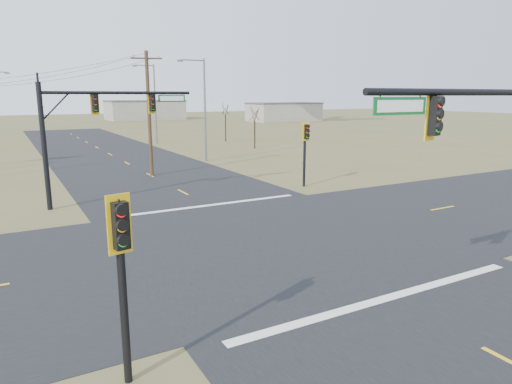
% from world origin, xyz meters
% --- Properties ---
extents(ground, '(320.00, 320.00, 0.00)m').
position_xyz_m(ground, '(0.00, 0.00, 0.00)').
color(ground, brown).
rests_on(ground, ground).
extents(road_ew, '(160.00, 14.00, 0.02)m').
position_xyz_m(road_ew, '(0.00, 0.00, 0.01)').
color(road_ew, black).
rests_on(road_ew, ground).
extents(road_ns, '(14.00, 160.00, 0.02)m').
position_xyz_m(road_ns, '(0.00, 0.00, 0.01)').
color(road_ns, black).
rests_on(road_ns, ground).
extents(stop_bar_near, '(12.00, 0.40, 0.01)m').
position_xyz_m(stop_bar_near, '(0.00, -7.50, 0.03)').
color(stop_bar_near, silver).
rests_on(stop_bar_near, road_ns).
extents(stop_bar_far, '(12.00, 0.40, 0.01)m').
position_xyz_m(stop_bar_far, '(0.00, 7.50, 0.03)').
color(stop_bar_far, silver).
rests_on(stop_bar_far, road_ns).
extents(mast_arm_far, '(9.15, 0.54, 7.41)m').
position_xyz_m(mast_arm_far, '(-5.72, 11.26, 5.34)').
color(mast_arm_far, black).
rests_on(mast_arm_far, ground).
extents(pedestal_signal_ne, '(0.64, 0.56, 4.78)m').
position_xyz_m(pedestal_signal_ne, '(8.65, 9.55, 3.44)').
color(pedestal_signal_ne, black).
rests_on(pedestal_signal_ne, ground).
extents(pedestal_signal_sw, '(0.63, 0.55, 4.60)m').
position_xyz_m(pedestal_signal_sw, '(-8.67, -7.93, 3.33)').
color(pedestal_signal_sw, black).
rests_on(pedestal_signal_sw, ground).
extents(utility_pole_near, '(2.40, 0.86, 10.15)m').
position_xyz_m(utility_pole_near, '(0.05, 19.58, 5.25)').
color(utility_pole_near, '#43301C').
rests_on(utility_pole_near, ground).
extents(streetlight_a, '(2.85, 0.36, 10.22)m').
position_xyz_m(streetlight_a, '(7.30, 25.55, 5.74)').
color(streetlight_a, slate).
rests_on(streetlight_a, ground).
extents(streetlight_b, '(3.01, 0.35, 10.80)m').
position_xyz_m(streetlight_b, '(8.10, 45.03, 6.07)').
color(streetlight_b, slate).
rests_on(streetlight_b, ground).
extents(bare_tree_c, '(2.44, 2.44, 5.56)m').
position_xyz_m(bare_tree_c, '(17.46, 33.14, 4.37)').
color(bare_tree_c, black).
rests_on(bare_tree_c, ground).
extents(bare_tree_d, '(2.84, 2.84, 5.89)m').
position_xyz_m(bare_tree_d, '(18.19, 43.28, 4.75)').
color(bare_tree_d, black).
rests_on(bare_tree_d, ground).
extents(warehouse_mid, '(20.00, 12.00, 5.00)m').
position_xyz_m(warehouse_mid, '(25.00, 110.00, 2.50)').
color(warehouse_mid, '#9B9589').
rests_on(warehouse_mid, ground).
extents(warehouse_right, '(18.00, 10.00, 4.50)m').
position_xyz_m(warehouse_right, '(55.00, 85.00, 2.25)').
color(warehouse_right, '#9B9589').
rests_on(warehouse_right, ground).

